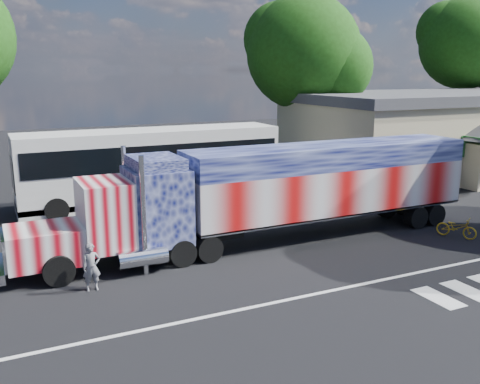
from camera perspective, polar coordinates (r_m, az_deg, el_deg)
name	(u,v)px	position (r m, az deg, el deg)	size (l,w,h in m)	color
ground	(277,261)	(19.12, 3.92, -7.38)	(100.00, 100.00, 0.00)	black
lane_markings	(386,291)	(17.19, 15.30, -10.19)	(30.00, 2.67, 0.01)	silver
semi_truck	(280,190)	(20.81, 4.24, 0.18)	(18.67, 2.95, 3.98)	black
coach_bus	(152,166)	(27.08, -9.37, 2.78)	(12.89, 3.00, 3.75)	silver
hall_building	(454,130)	(39.31, 21.89, 6.12)	(22.40, 12.80, 5.20)	#C5B894
woman	(91,267)	(17.05, -15.56, -7.72)	(0.54, 0.36, 1.49)	slate
bicycle	(457,227)	(23.28, 22.10, -3.53)	(0.55, 1.58, 0.83)	gold
tree_far_ne	(467,44)	(49.16, 23.10, 14.31)	(7.84, 7.46, 12.50)	black
tree_ne_a	(306,53)	(36.41, 7.02, 14.46)	(7.89, 7.52, 11.49)	black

